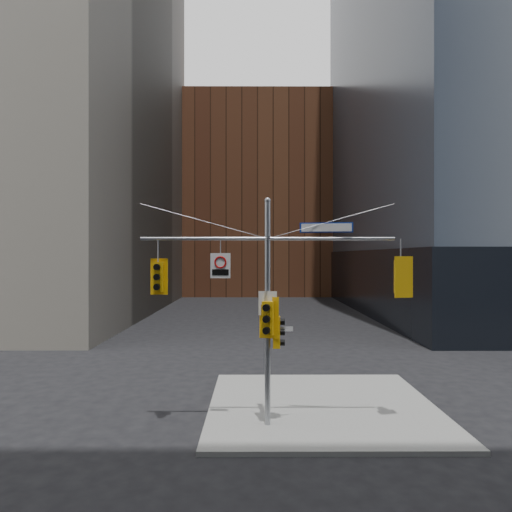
{
  "coord_description": "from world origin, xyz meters",
  "views": [
    {
      "loc": [
        -0.42,
        -12.34,
        5.45
      ],
      "look_at": [
        -0.36,
        2.0,
        5.45
      ],
      "focal_mm": 32.0,
      "sensor_mm": 36.0,
      "label": 1
    }
  ],
  "objects_px": {
    "traffic_light_pole_front": "(268,318)",
    "regulatory_sign_arm": "(220,265)",
    "street_sign_blade": "(326,228)",
    "traffic_light_west_arm": "(158,277)",
    "traffic_light_east_arm": "(401,277)",
    "traffic_light_pole_side": "(278,332)",
    "signal_assembly": "(268,289)"
  },
  "relations": [
    {
      "from": "signal_assembly",
      "to": "traffic_light_east_arm",
      "type": "relative_size",
      "value": 6.2
    },
    {
      "from": "street_sign_blade",
      "to": "regulatory_sign_arm",
      "type": "relative_size",
      "value": 2.1
    },
    {
      "from": "traffic_light_east_arm",
      "to": "street_sign_blade",
      "type": "bearing_deg",
      "value": -13.21
    },
    {
      "from": "traffic_light_east_arm",
      "to": "traffic_light_pole_front",
      "type": "bearing_deg",
      "value": -9.51
    },
    {
      "from": "traffic_light_pole_side",
      "to": "regulatory_sign_arm",
      "type": "height_order",
      "value": "regulatory_sign_arm"
    },
    {
      "from": "traffic_light_pole_front",
      "to": "traffic_light_west_arm",
      "type": "bearing_deg",
      "value": -169.66
    },
    {
      "from": "signal_assembly",
      "to": "traffic_light_west_arm",
      "type": "distance_m",
      "value": 3.47
    },
    {
      "from": "traffic_light_pole_side",
      "to": "street_sign_blade",
      "type": "xyz_separation_m",
      "value": [
        1.53,
        -0.0,
        3.3
      ]
    },
    {
      "from": "traffic_light_east_arm",
      "to": "traffic_light_pole_side",
      "type": "relative_size",
      "value": 1.31
    },
    {
      "from": "street_sign_blade",
      "to": "regulatory_sign_arm",
      "type": "xyz_separation_m",
      "value": [
        -3.33,
        -0.02,
        -1.17
      ]
    },
    {
      "from": "traffic_light_west_arm",
      "to": "regulatory_sign_arm",
      "type": "distance_m",
      "value": 2.0
    },
    {
      "from": "signal_assembly",
      "to": "street_sign_blade",
      "type": "height_order",
      "value": "signal_assembly"
    },
    {
      "from": "traffic_light_pole_side",
      "to": "regulatory_sign_arm",
      "type": "bearing_deg",
      "value": 93.46
    },
    {
      "from": "traffic_light_west_arm",
      "to": "regulatory_sign_arm",
      "type": "height_order",
      "value": "regulatory_sign_arm"
    },
    {
      "from": "traffic_light_west_arm",
      "to": "street_sign_blade",
      "type": "relative_size",
      "value": 0.7
    },
    {
      "from": "traffic_light_pole_side",
      "to": "traffic_light_pole_front",
      "type": "xyz_separation_m",
      "value": [
        -0.32,
        -0.27,
        0.47
      ]
    },
    {
      "from": "traffic_light_east_arm",
      "to": "traffic_light_pole_side",
      "type": "height_order",
      "value": "traffic_light_east_arm"
    },
    {
      "from": "signal_assembly",
      "to": "traffic_light_pole_front",
      "type": "bearing_deg",
      "value": -89.66
    },
    {
      "from": "traffic_light_pole_front",
      "to": "regulatory_sign_arm",
      "type": "distance_m",
      "value": 2.23
    },
    {
      "from": "traffic_light_pole_front",
      "to": "street_sign_blade",
      "type": "distance_m",
      "value": 3.38
    },
    {
      "from": "traffic_light_west_arm",
      "to": "traffic_light_east_arm",
      "type": "relative_size",
      "value": 0.89
    },
    {
      "from": "signal_assembly",
      "to": "street_sign_blade",
      "type": "bearing_deg",
      "value": 0.09
    },
    {
      "from": "street_sign_blade",
      "to": "regulatory_sign_arm",
      "type": "height_order",
      "value": "street_sign_blade"
    },
    {
      "from": "signal_assembly",
      "to": "traffic_light_pole_front",
      "type": "distance_m",
      "value": 0.93
    },
    {
      "from": "regulatory_sign_arm",
      "to": "street_sign_blade",
      "type": "bearing_deg",
      "value": 4.54
    },
    {
      "from": "signal_assembly",
      "to": "regulatory_sign_arm",
      "type": "bearing_deg",
      "value": -179.22
    },
    {
      "from": "traffic_light_west_arm",
      "to": "street_sign_blade",
      "type": "xyz_separation_m",
      "value": [
        5.3,
        -0.01,
        1.55
      ]
    },
    {
      "from": "traffic_light_pole_front",
      "to": "street_sign_blade",
      "type": "height_order",
      "value": "street_sign_blade"
    },
    {
      "from": "signal_assembly",
      "to": "traffic_light_pole_front",
      "type": "xyz_separation_m",
      "value": [
        0.0,
        -0.27,
        -0.89
      ]
    },
    {
      "from": "signal_assembly",
      "to": "regulatory_sign_arm",
      "type": "relative_size",
      "value": 10.15
    },
    {
      "from": "traffic_light_west_arm",
      "to": "regulatory_sign_arm",
      "type": "bearing_deg",
      "value": 0.16
    },
    {
      "from": "signal_assembly",
      "to": "street_sign_blade",
      "type": "distance_m",
      "value": 2.68
    }
  ]
}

